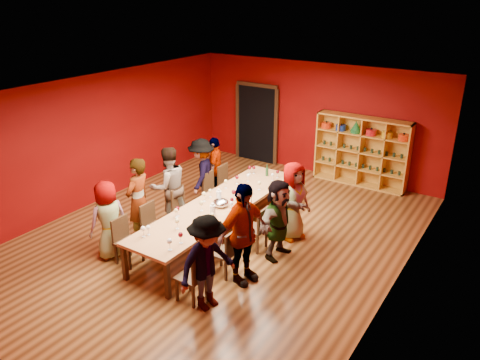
% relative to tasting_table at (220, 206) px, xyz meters
% --- Properties ---
extents(room_shell, '(7.10, 9.10, 3.04)m').
position_rel_tasting_table_xyz_m(room_shell, '(0.00, 0.00, 0.80)').
color(room_shell, '#533116').
rests_on(room_shell, ground).
extents(tasting_table, '(1.10, 4.50, 0.75)m').
position_rel_tasting_table_xyz_m(tasting_table, '(0.00, 0.00, 0.00)').
color(tasting_table, '#AE7648').
rests_on(tasting_table, ground).
extents(doorway, '(1.40, 0.17, 2.30)m').
position_rel_tasting_table_xyz_m(doorway, '(-1.80, 4.43, 0.42)').
color(doorway, black).
rests_on(doorway, ground).
extents(shelving_unit, '(2.40, 0.40, 1.80)m').
position_rel_tasting_table_xyz_m(shelving_unit, '(1.40, 4.32, 0.28)').
color(shelving_unit, gold).
rests_on(shelving_unit, ground).
extents(chair_person_left_0, '(0.42, 0.42, 0.89)m').
position_rel_tasting_table_xyz_m(chair_person_left_0, '(-0.91, -1.73, -0.20)').
color(chair_person_left_0, black).
rests_on(chair_person_left_0, ground).
extents(person_left_0, '(0.56, 0.82, 1.53)m').
position_rel_tasting_table_xyz_m(person_left_0, '(-1.31, -1.73, 0.06)').
color(person_left_0, '#121733').
rests_on(person_left_0, ground).
extents(chair_person_left_1, '(0.42, 0.42, 0.89)m').
position_rel_tasting_table_xyz_m(chair_person_left_1, '(-0.91, -1.01, -0.20)').
color(chair_person_left_1, black).
rests_on(chair_person_left_1, ground).
extents(person_left_1, '(0.56, 0.71, 1.77)m').
position_rel_tasting_table_xyz_m(person_left_1, '(-1.24, -1.01, 0.19)').
color(person_left_1, '#6095C7').
rests_on(person_left_1, ground).
extents(chair_person_left_2, '(0.42, 0.42, 0.89)m').
position_rel_tasting_table_xyz_m(chair_person_left_2, '(-0.91, -0.10, -0.20)').
color(chair_person_left_2, black).
rests_on(chair_person_left_2, ground).
extents(person_left_2, '(0.78, 0.96, 1.74)m').
position_rel_tasting_table_xyz_m(person_left_2, '(-1.25, -0.10, 0.17)').
color(person_left_2, '#131935').
rests_on(person_left_2, ground).
extents(chair_person_left_3, '(0.42, 0.42, 0.89)m').
position_rel_tasting_table_xyz_m(chair_person_left_3, '(-0.91, 0.97, -0.20)').
color(chair_person_left_3, black).
rests_on(chair_person_left_3, ground).
extents(person_left_3, '(0.84, 1.15, 1.64)m').
position_rel_tasting_table_xyz_m(person_left_3, '(-1.20, 0.97, 0.12)').
color(person_left_3, '#5681B1').
rests_on(person_left_3, ground).
extents(chair_person_left_4, '(0.42, 0.42, 0.89)m').
position_rel_tasting_table_xyz_m(chair_person_left_4, '(-0.91, 1.55, -0.20)').
color(chair_person_left_4, black).
rests_on(chair_person_left_4, ground).
extents(person_left_4, '(0.73, 0.99, 1.53)m').
position_rel_tasting_table_xyz_m(person_left_4, '(-1.24, 1.55, 0.07)').
color(person_left_4, '#47474B').
rests_on(person_left_4, ground).
extents(chair_person_right_0, '(0.42, 0.42, 0.89)m').
position_rel_tasting_table_xyz_m(chair_person_right_0, '(0.91, -1.97, -0.20)').
color(chair_person_right_0, black).
rests_on(chair_person_right_0, ground).
extents(person_right_0, '(0.67, 1.12, 1.61)m').
position_rel_tasting_table_xyz_m(person_right_0, '(1.17, -1.97, 0.11)').
color(person_right_0, '#4B4C50').
rests_on(person_right_0, ground).
extents(chair_person_right_1, '(0.42, 0.42, 0.89)m').
position_rel_tasting_table_xyz_m(chair_person_right_1, '(0.91, -1.07, -0.20)').
color(chair_person_right_1, black).
rests_on(chair_person_right_1, ground).
extents(person_right_1, '(0.72, 1.16, 1.84)m').
position_rel_tasting_table_xyz_m(person_right_1, '(1.24, -1.07, 0.22)').
color(person_right_1, '#131635').
rests_on(person_right_1, ground).
extents(chair_person_right_2, '(0.42, 0.42, 0.89)m').
position_rel_tasting_table_xyz_m(chair_person_right_2, '(0.91, -0.01, -0.20)').
color(chair_person_right_2, black).
rests_on(chair_person_right_2, ground).
extents(person_right_2, '(0.55, 1.48, 1.56)m').
position_rel_tasting_table_xyz_m(person_right_2, '(1.35, -0.01, 0.08)').
color(person_right_2, '#567BB2').
rests_on(person_right_2, ground).
extents(chair_person_right_3, '(0.42, 0.42, 0.89)m').
position_rel_tasting_table_xyz_m(chair_person_right_3, '(0.91, 0.79, -0.20)').
color(chair_person_right_3, black).
rests_on(chair_person_right_3, ground).
extents(person_right_3, '(0.69, 0.90, 1.63)m').
position_rel_tasting_table_xyz_m(person_right_3, '(1.23, 0.79, 0.12)').
color(person_right_3, '#151A3A').
rests_on(person_right_3, ground).
extents(wine_glass_0, '(0.09, 0.09, 0.22)m').
position_rel_tasting_table_xyz_m(wine_glass_0, '(0.13, 0.31, 0.21)').
color(wine_glass_0, white).
rests_on(wine_glass_0, tasting_table).
extents(wine_glass_1, '(0.07, 0.07, 0.18)m').
position_rel_tasting_table_xyz_m(wine_glass_1, '(-0.15, 1.31, 0.18)').
color(wine_glass_1, white).
rests_on(wine_glass_1, tasting_table).
extents(wine_glass_2, '(0.09, 0.09, 0.22)m').
position_rel_tasting_table_xyz_m(wine_glass_2, '(0.36, -1.92, 0.21)').
color(wine_glass_2, white).
rests_on(wine_glass_2, tasting_table).
extents(wine_glass_3, '(0.08, 0.08, 0.21)m').
position_rel_tasting_table_xyz_m(wine_glass_3, '(-0.34, -0.90, 0.20)').
color(wine_glass_3, white).
rests_on(wine_glass_3, tasting_table).
extents(wine_glass_4, '(0.07, 0.07, 0.18)m').
position_rel_tasting_table_xyz_m(wine_glass_4, '(-0.35, 0.15, 0.18)').
color(wine_glass_4, white).
rests_on(wine_glass_4, tasting_table).
extents(wine_glass_5, '(0.07, 0.07, 0.18)m').
position_rel_tasting_table_xyz_m(wine_glass_5, '(0.28, 1.65, 0.18)').
color(wine_glass_5, white).
rests_on(wine_glass_5, tasting_table).
extents(wine_glass_6, '(0.07, 0.07, 0.19)m').
position_rel_tasting_table_xyz_m(wine_glass_6, '(0.27, 0.04, 0.19)').
color(wine_glass_6, white).
rests_on(wine_glass_6, tasting_table).
extents(wine_glass_7, '(0.08, 0.08, 0.20)m').
position_rel_tasting_table_xyz_m(wine_glass_7, '(-0.28, 1.06, 0.20)').
color(wine_glass_7, white).
rests_on(wine_glass_7, tasting_table).
extents(wine_glass_8, '(0.09, 0.09, 0.22)m').
position_rel_tasting_table_xyz_m(wine_glass_8, '(-0.10, -0.46, 0.21)').
color(wine_glass_8, white).
rests_on(wine_glass_8, tasting_table).
extents(wine_glass_9, '(0.08, 0.08, 0.21)m').
position_rel_tasting_table_xyz_m(wine_glass_9, '(0.37, -0.98, 0.20)').
color(wine_glass_9, white).
rests_on(wine_glass_9, tasting_table).
extents(wine_glass_10, '(0.08, 0.08, 0.19)m').
position_rel_tasting_table_xyz_m(wine_glass_10, '(-0.30, 1.79, 0.19)').
color(wine_glass_10, white).
rests_on(wine_glass_10, tasting_table).
extents(wine_glass_11, '(0.08, 0.08, 0.19)m').
position_rel_tasting_table_xyz_m(wine_glass_11, '(0.37, -0.13, 0.19)').
color(wine_glass_11, white).
rests_on(wine_glass_11, tasting_table).
extents(wine_glass_12, '(0.08, 0.08, 0.21)m').
position_rel_tasting_table_xyz_m(wine_glass_12, '(0.31, 1.03, 0.20)').
color(wine_glass_12, white).
rests_on(wine_glass_12, tasting_table).
extents(wine_glass_13, '(0.07, 0.07, 0.18)m').
position_rel_tasting_table_xyz_m(wine_glass_13, '(0.29, 0.73, 0.18)').
color(wine_glass_13, white).
rests_on(wine_glass_13, tasting_table).
extents(wine_glass_14, '(0.07, 0.07, 0.18)m').
position_rel_tasting_table_xyz_m(wine_glass_14, '(0.29, 1.87, 0.18)').
color(wine_glass_14, white).
rests_on(wine_glass_14, tasting_table).
extents(wine_glass_15, '(0.08, 0.08, 0.21)m').
position_rel_tasting_table_xyz_m(wine_glass_15, '(0.37, -0.76, 0.20)').
color(wine_glass_15, white).
rests_on(wine_glass_15, tasting_table).
extents(wine_glass_16, '(0.08, 0.08, 0.20)m').
position_rel_tasting_table_xyz_m(wine_glass_16, '(-0.35, 0.71, 0.20)').
color(wine_glass_16, white).
rests_on(wine_glass_16, tasting_table).
extents(wine_glass_17, '(0.08, 0.08, 0.20)m').
position_rel_tasting_table_xyz_m(wine_glass_17, '(-0.36, 1.71, 0.19)').
color(wine_glass_17, white).
rests_on(wine_glass_17, tasting_table).
extents(wine_glass_18, '(0.09, 0.09, 0.21)m').
position_rel_tasting_table_xyz_m(wine_glass_18, '(0.37, -1.65, 0.21)').
color(wine_glass_18, white).
rests_on(wine_glass_18, tasting_table).
extents(wine_glass_19, '(0.08, 0.08, 0.21)m').
position_rel_tasting_table_xyz_m(wine_glass_19, '(-0.32, -1.83, 0.20)').
color(wine_glass_19, white).
rests_on(wine_glass_19, tasting_table).
extents(wine_glass_20, '(0.08, 0.08, 0.21)m').
position_rel_tasting_table_xyz_m(wine_glass_20, '(-0.01, -1.29, 0.20)').
color(wine_glass_20, white).
rests_on(wine_glass_20, tasting_table).
extents(wine_glass_21, '(0.08, 0.08, 0.19)m').
position_rel_tasting_table_xyz_m(wine_glass_21, '(-0.29, -1.74, 0.19)').
color(wine_glass_21, white).
rests_on(wine_glass_21, tasting_table).
extents(wine_glass_22, '(0.08, 0.08, 0.19)m').
position_rel_tasting_table_xyz_m(wine_glass_22, '(-0.32, -0.96, 0.19)').
color(wine_glass_22, white).
rests_on(wine_glass_22, tasting_table).
extents(wine_glass_23, '(0.09, 0.09, 0.21)m').
position_rel_tasting_table_xyz_m(wine_glass_23, '(-0.33, -0.09, 0.21)').
color(wine_glass_23, white).
rests_on(wine_glass_23, tasting_table).
extents(spittoon_bowl, '(0.32, 0.32, 0.18)m').
position_rel_tasting_table_xyz_m(spittoon_bowl, '(0.09, -0.09, 0.13)').
color(spittoon_bowl, '#B7B9BF').
rests_on(spittoon_bowl, tasting_table).
extents(carafe_a, '(0.13, 0.13, 0.28)m').
position_rel_tasting_table_xyz_m(carafe_a, '(-0.06, 0.06, 0.18)').
color(carafe_a, white).
rests_on(carafe_a, tasting_table).
extents(carafe_b, '(0.14, 0.14, 0.28)m').
position_rel_tasting_table_xyz_m(carafe_b, '(0.23, -0.55, 0.18)').
color(carafe_b, white).
rests_on(carafe_b, tasting_table).
extents(wine_bottle, '(0.08, 0.08, 0.27)m').
position_rel_tasting_table_xyz_m(wine_bottle, '(0.04, 1.83, 0.15)').
color(wine_bottle, '#163C1E').
rests_on(wine_bottle, tasting_table).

